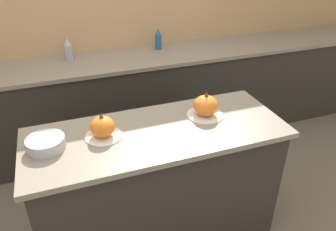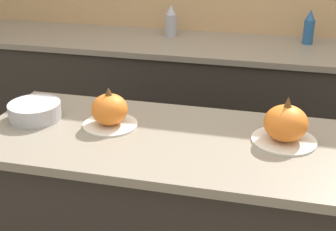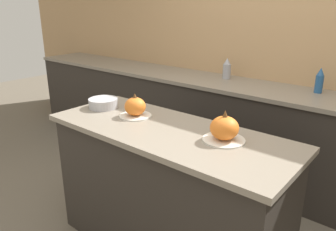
# 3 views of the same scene
# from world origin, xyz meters

# --- Properties ---
(back_counter) EXTENTS (6.00, 0.60, 0.92)m
(back_counter) POSITION_xyz_m (0.00, 1.25, 0.46)
(back_counter) COLOR #2D2823
(back_counter) RESTS_ON ground_plane
(pumpkin_cake_left) EXTENTS (0.22, 0.22, 0.16)m
(pumpkin_cake_left) POSITION_xyz_m (-0.32, 0.05, 0.96)
(pumpkin_cake_left) COLOR silver
(pumpkin_cake_left) RESTS_ON kitchen_island
(pumpkin_cake_right) EXTENTS (0.24, 0.24, 0.18)m
(pumpkin_cake_right) POSITION_xyz_m (0.35, 0.07, 0.96)
(pumpkin_cake_right) COLOR silver
(pumpkin_cake_right) RESTS_ON kitchen_island
(bottle_tall) EXTENTS (0.08, 0.08, 0.20)m
(bottle_tall) POSITION_xyz_m (-0.39, 1.37, 1.02)
(bottle_tall) COLOR #99999E
(bottle_tall) RESTS_ON back_counter
(bottle_short) EXTENTS (0.06, 0.06, 0.21)m
(bottle_short) POSITION_xyz_m (0.47, 1.39, 1.02)
(bottle_short) COLOR #235184
(bottle_short) RESTS_ON back_counter
(mixing_bowl) EXTENTS (0.21, 0.21, 0.07)m
(mixing_bowl) POSITION_xyz_m (-0.64, 0.04, 0.93)
(mixing_bowl) COLOR #ADADB2
(mixing_bowl) RESTS_ON kitchen_island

